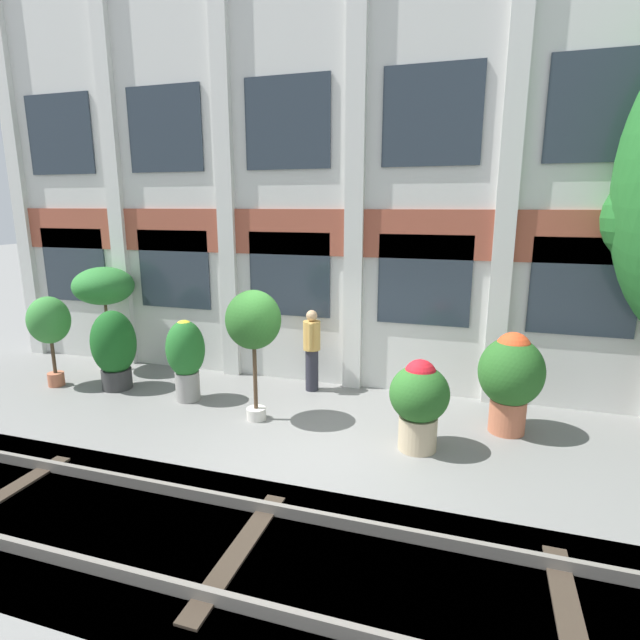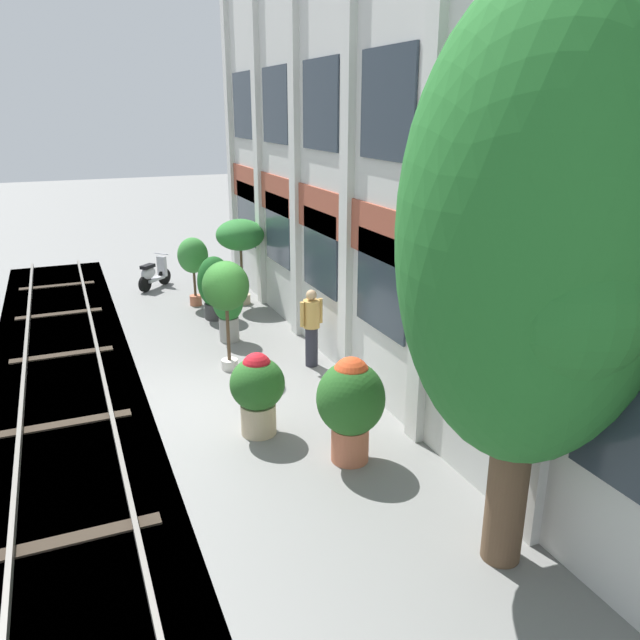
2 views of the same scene
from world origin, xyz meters
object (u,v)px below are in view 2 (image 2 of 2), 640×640
potted_plant_tall_urn (226,288)px  potted_plant_low_pan (240,237)px  potted_plant_ribbed_drum (257,388)px  scooter_near_curb (153,274)px  potted_plant_stone_basin (228,302)px  potted_plant_glazed_jar (351,401)px  potted_plant_terracotta_small (193,257)px  resident_by_doorway (311,326)px  broadleaf_tree (535,243)px  potted_plant_fluted_column (215,285)px

potted_plant_tall_urn → potted_plant_low_pan: potted_plant_low_pan is taller
potted_plant_tall_urn → potted_plant_ribbed_drum: 2.94m
potted_plant_tall_urn → scooter_near_curb: bearing=-175.6°
potted_plant_ribbed_drum → potted_plant_stone_basin: (-4.40, 0.67, 0.12)m
potted_plant_stone_basin → potted_plant_low_pan: (-2.67, 1.08, 0.92)m
potted_plant_stone_basin → potted_plant_glazed_jar: 5.74m
potted_plant_stone_basin → potted_plant_terracotta_small: (-3.01, -0.14, 0.40)m
potted_plant_terracotta_small → resident_by_doorway: potted_plant_terracotta_small is taller
broadleaf_tree → scooter_near_curb: size_ratio=5.97×
broadleaf_tree → potted_plant_ribbed_drum: size_ratio=4.54×
potted_plant_tall_urn → potted_plant_glazed_jar: (4.11, 0.79, -0.74)m
potted_plant_tall_urn → potted_plant_terracotta_small: size_ratio=1.22×
potted_plant_terracotta_small → potted_plant_glazed_jar: bearing=3.3°
broadleaf_tree → potted_plant_low_pan: bearing=-180.0°
potted_plant_glazed_jar → potted_plant_fluted_column: size_ratio=1.05×
broadleaf_tree → potted_plant_glazed_jar: (-2.66, -0.73, -2.83)m
potted_plant_low_pan → resident_by_doorway: potted_plant_low_pan is taller
potted_plant_tall_urn → potted_plant_glazed_jar: 4.25m
potted_plant_tall_urn → potted_plant_fluted_column: bearing=170.8°
broadleaf_tree → potted_plant_terracotta_small: size_ratio=3.46×
broadleaf_tree → potted_plant_fluted_column: bearing=-174.5°
resident_by_doorway → scooter_near_curb: bearing=5.8°
resident_by_doorway → potted_plant_ribbed_drum: bearing=130.2°
potted_plant_fluted_column → potted_plant_glazed_jar: bearing=1.9°
potted_plant_tall_urn → potted_plant_ribbed_drum: (2.79, -0.25, -0.91)m
scooter_near_curb → resident_by_doorway: resident_by_doorway is taller
potted_plant_ribbed_drum → potted_plant_fluted_column: bearing=172.7°
potted_plant_ribbed_drum → potted_plant_low_pan: size_ratio=0.61×
potted_plant_low_pan → scooter_near_curb: potted_plant_low_pan is taller
potted_plant_stone_basin → potted_plant_terracotta_small: potted_plant_terracotta_small is taller
potted_plant_tall_urn → potted_plant_stone_basin: size_ratio=1.45×
potted_plant_glazed_jar → resident_by_doorway: size_ratio=1.02×
potted_plant_glazed_jar → resident_by_doorway: 3.73m
potted_plant_ribbed_drum → potted_plant_fluted_column: (-6.11, 0.78, 0.05)m
potted_plant_stone_basin → potted_plant_fluted_column: bearing=176.2°
potted_plant_stone_basin → scooter_near_curb: size_ratio=1.45×
potted_plant_stone_basin → potted_plant_fluted_column: (-1.71, 0.11, -0.07)m
broadleaf_tree → potted_plant_fluted_column: 10.57m
potted_plant_glazed_jar → potted_plant_terracotta_small: (-8.74, -0.50, 0.34)m
potted_plant_fluted_column → resident_by_doorway: 3.95m
potted_plant_low_pan → scooter_near_curb: (-2.45, -2.03, -1.41)m
broadleaf_tree → potted_plant_stone_basin: (-8.39, -1.09, -2.89)m
potted_plant_stone_basin → resident_by_doorway: bearing=29.9°
broadleaf_tree → resident_by_doorway: bearing=179.0°
potted_plant_ribbed_drum → potted_plant_stone_basin: size_ratio=0.91×
potted_plant_stone_basin → scooter_near_curb: 5.23m
broadleaf_tree → potted_plant_ribbed_drum: bearing=-156.1°
potted_plant_fluted_column → potted_plant_stone_basin: bearing=-3.8°
potted_plant_low_pan → scooter_near_curb: bearing=-140.5°
broadleaf_tree → potted_plant_glazed_jar: 3.96m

